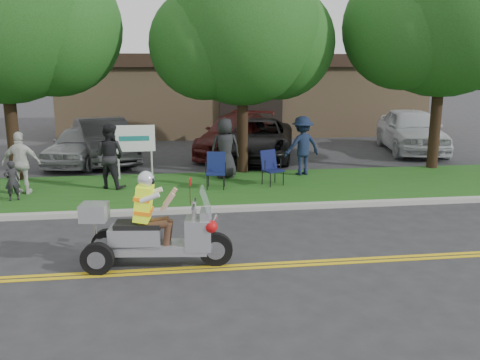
{
  "coord_description": "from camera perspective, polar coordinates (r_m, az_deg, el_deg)",
  "views": [
    {
      "loc": [
        -1.78,
        -8.94,
        3.57
      ],
      "look_at": [
        -0.29,
        2.0,
        1.02
      ],
      "focal_mm": 38.0,
      "sensor_mm": 36.0,
      "label": 1
    }
  ],
  "objects": [
    {
      "name": "tree_right",
      "position": [
        18.31,
        22.11,
        16.64
      ],
      "size": [
        6.86,
        5.6,
        8.07
      ],
      "color": "#332114",
      "rests_on": "ground"
    },
    {
      "name": "curb",
      "position": [
        12.62,
        0.66,
        -3.17
      ],
      "size": [
        60.0,
        0.25,
        0.12
      ],
      "primitive_type": "cube",
      "color": "#A8A89E",
      "rests_on": "ground"
    },
    {
      "name": "centerline_near",
      "position": [
        9.26,
        3.99,
        -9.68
      ],
      "size": [
        60.0,
        0.1,
        0.01
      ],
      "primitive_type": "cube",
      "color": "gold",
      "rests_on": "ground"
    },
    {
      "name": "parked_car_far_left",
      "position": [
        19.23,
        -17.35,
        3.85
      ],
      "size": [
        2.53,
        4.44,
        1.42
      ],
      "primitive_type": "imported",
      "rotation": [
        0.0,
        0.0,
        -0.21
      ],
      "color": "#A4A5AB",
      "rests_on": "ground"
    },
    {
      "name": "spectator_chair_a",
      "position": [
        16.16,
        7.0,
        3.85
      ],
      "size": [
        1.33,
        0.97,
        1.85
      ],
      "primitive_type": "imported",
      "rotation": [
        0.0,
        0.0,
        3.4
      ],
      "color": "#141F39",
      "rests_on": "grass_verge"
    },
    {
      "name": "parked_car_right",
      "position": [
        20.22,
        -0.36,
        5.08
      ],
      "size": [
        4.22,
        5.87,
        1.58
      ],
      "primitive_type": "imported",
      "rotation": [
        0.0,
        0.0,
        -0.41
      ],
      "color": "#471210",
      "rests_on": "ground"
    },
    {
      "name": "spectator_chair_b",
      "position": [
        15.63,
        -1.69,
        3.62
      ],
      "size": [
        0.95,
        0.66,
        1.85
      ],
      "primitive_type": "imported",
      "rotation": [
        0.0,
        0.0,
        3.23
      ],
      "color": "black",
      "rests_on": "grass_verge"
    },
    {
      "name": "business_sign",
      "position": [
        15.75,
        -11.79,
        4.26
      ],
      "size": [
        1.25,
        0.06,
        1.75
      ],
      "color": "silver",
      "rests_on": "ground"
    },
    {
      "name": "trike_scooter",
      "position": [
        9.22,
        -10.04,
        -5.94
      ],
      "size": [
        2.68,
        0.96,
        1.75
      ],
      "rotation": [
        0.0,
        0.0,
        -0.12
      ],
      "color": "black",
      "rests_on": "ground"
    },
    {
      "name": "commercial_building",
      "position": [
        28.21,
        -0.05,
        9.81
      ],
      "size": [
        18.0,
        8.2,
        4.0
      ],
      "color": "#9E7F5B",
      "rests_on": "ground"
    },
    {
      "name": "lawn_chair_b",
      "position": [
        14.81,
        3.45,
        1.66
      ],
      "size": [
        0.7,
        0.71,
        1.0
      ],
      "rotation": [
        0.0,
        0.0,
        0.41
      ],
      "color": "black",
      "rests_on": "grass_verge"
    },
    {
      "name": "centerline_far",
      "position": [
        9.4,
        3.79,
        -9.31
      ],
      "size": [
        60.0,
        0.1,
        0.01
      ],
      "primitive_type": "cube",
      "color": "gold",
      "rests_on": "ground"
    },
    {
      "name": "tree_left",
      "position": [
        16.69,
        -25.01,
        16.22
      ],
      "size": [
        6.62,
        5.4,
        7.78
      ],
      "color": "#332114",
      "rests_on": "ground"
    },
    {
      "name": "grass_verge",
      "position": [
        14.68,
        -0.57,
        -0.87
      ],
      "size": [
        60.0,
        4.0,
        0.1
      ],
      "primitive_type": "cube",
      "color": "#1F4F15",
      "rests_on": "ground"
    },
    {
      "name": "ground",
      "position": [
        9.79,
        3.3,
        -8.43
      ],
      "size": [
        120.0,
        120.0,
        0.0
      ],
      "primitive_type": "plane",
      "color": "#28282B",
      "rests_on": "ground"
    },
    {
      "name": "spectator_adult_right",
      "position": [
        14.82,
        -23.35,
        1.75
      ],
      "size": [
        1.01,
        0.46,
        1.7
      ],
      "primitive_type": "imported",
      "rotation": [
        0.0,
        0.0,
        3.1
      ],
      "color": "silver",
      "rests_on": "grass_verge"
    },
    {
      "name": "lawn_chair_a",
      "position": [
        14.41,
        -2.72,
        1.37
      ],
      "size": [
        0.61,
        0.63,
        1.01
      ],
      "rotation": [
        0.0,
        0.0,
        -0.16
      ],
      "color": "black",
      "rests_on": "grass_verge"
    },
    {
      "name": "child_left",
      "position": [
        14.29,
        -24.22,
        -0.06
      ],
      "size": [
        0.45,
        0.39,
        1.04
      ],
      "primitive_type": "imported",
      "rotation": [
        0.0,
        0.0,
        3.59
      ],
      "color": "black",
      "rests_on": "grass_verge"
    },
    {
      "name": "parked_car_left",
      "position": [
        19.4,
        -15.05,
        4.31
      ],
      "size": [
        3.05,
        5.09,
        1.58
      ],
      "primitive_type": "imported",
      "rotation": [
        0.0,
        0.0,
        0.31
      ],
      "color": "#333235",
      "rests_on": "ground"
    },
    {
      "name": "parked_car_mid",
      "position": [
        19.42,
        2.05,
        4.62
      ],
      "size": [
        3.76,
        5.84,
        1.5
      ],
      "primitive_type": "imported",
      "rotation": [
        0.0,
        0.0,
        -0.25
      ],
      "color": "black",
      "rests_on": "ground"
    },
    {
      "name": "tree_mid",
      "position": [
        16.36,
        0.47,
        16.01
      ],
      "size": [
        5.88,
        4.8,
        7.05
      ],
      "color": "#332114",
      "rests_on": "ground"
    },
    {
      "name": "spectator_adult_mid",
      "position": [
        14.75,
        -14.41,
        2.62
      ],
      "size": [
        1.1,
        1.01,
        1.83
      ],
      "primitive_type": "imported",
      "rotation": [
        0.0,
        0.0,
        2.7
      ],
      "color": "black",
      "rests_on": "grass_verge"
    },
    {
      "name": "parked_car_far_right",
      "position": [
        22.09,
        18.66,
        5.35
      ],
      "size": [
        3.14,
        5.57,
        1.79
      ],
      "primitive_type": "imported",
      "rotation": [
        0.0,
        0.0,
        -0.2
      ],
      "color": "silver",
      "rests_on": "ground"
    }
  ]
}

